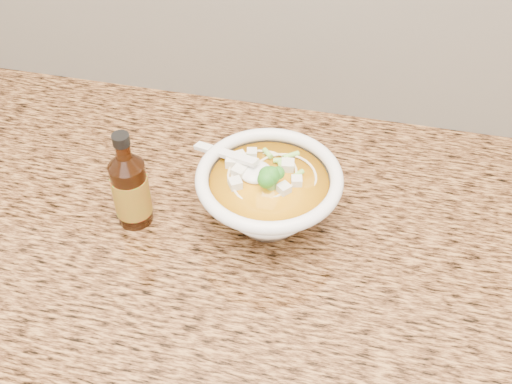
# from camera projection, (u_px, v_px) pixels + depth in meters

# --- Properties ---
(cabinet) EXTENTS (4.00, 0.65, 0.86)m
(cabinet) POSITION_uv_depth(u_px,v_px,m) (283.00, 381.00, 1.32)
(cabinet) COLOR black
(cabinet) RESTS_ON ground
(counter_slab) EXTENTS (4.00, 0.68, 0.04)m
(counter_slab) POSITION_uv_depth(u_px,v_px,m) (291.00, 239.00, 1.01)
(counter_slab) COLOR #A16F3B
(counter_slab) RESTS_ON cabinet
(soup_bowl) EXTENTS (0.24, 0.22, 0.12)m
(soup_bowl) POSITION_uv_depth(u_px,v_px,m) (269.00, 196.00, 0.97)
(soup_bowl) COLOR white
(soup_bowl) RESTS_ON counter_slab
(hot_sauce_bottle) EXTENTS (0.06, 0.06, 0.17)m
(hot_sauce_bottle) POSITION_uv_depth(u_px,v_px,m) (131.00, 189.00, 0.96)
(hot_sauce_bottle) COLOR #381707
(hot_sauce_bottle) RESTS_ON counter_slab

